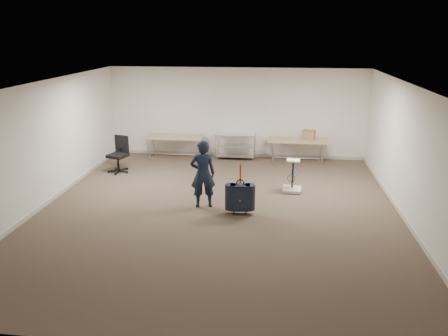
# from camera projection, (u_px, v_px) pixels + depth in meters

# --- Properties ---
(ground) EXTENTS (9.00, 9.00, 0.00)m
(ground) POSITION_uv_depth(u_px,v_px,m) (218.00, 210.00, 9.81)
(ground) COLOR #433529
(ground) RESTS_ON ground
(room_shell) EXTENTS (8.00, 9.00, 9.00)m
(room_shell) POSITION_uv_depth(u_px,v_px,m) (225.00, 187.00, 11.10)
(room_shell) COLOR silver
(room_shell) RESTS_ON ground
(folding_table_left) EXTENTS (1.80, 0.75, 0.73)m
(folding_table_left) POSITION_uv_depth(u_px,v_px,m) (174.00, 138.00, 13.56)
(folding_table_left) COLOR #A28363
(folding_table_left) RESTS_ON ground
(folding_table_right) EXTENTS (1.80, 0.75, 0.73)m
(folding_table_right) POSITION_uv_depth(u_px,v_px,m) (298.00, 141.00, 13.14)
(folding_table_right) COLOR #A28363
(folding_table_right) RESTS_ON ground
(wire_shelf) EXTENTS (1.22, 0.47, 0.80)m
(wire_shelf) POSITION_uv_depth(u_px,v_px,m) (236.00, 145.00, 13.66)
(wire_shelf) COLOR silver
(wire_shelf) RESTS_ON ground
(person) EXTENTS (0.64, 0.50, 1.56)m
(person) POSITION_uv_depth(u_px,v_px,m) (203.00, 174.00, 9.81)
(person) COLOR black
(person) RESTS_ON ground
(suitcase) EXTENTS (0.44, 0.28, 1.15)m
(suitcase) POSITION_uv_depth(u_px,v_px,m) (240.00, 197.00, 9.50)
(suitcase) COLOR black
(suitcase) RESTS_ON ground
(office_chair) EXTENTS (0.62, 0.62, 1.03)m
(office_chair) POSITION_uv_depth(u_px,v_px,m) (119.00, 161.00, 12.42)
(office_chair) COLOR black
(office_chair) RESTS_ON ground
(equipment_cart) EXTENTS (0.48, 0.48, 0.83)m
(equipment_cart) POSITION_uv_depth(u_px,v_px,m) (292.00, 183.00, 10.90)
(equipment_cart) COLOR beige
(equipment_cart) RESTS_ON ground
(cardboard_box) EXTENTS (0.42, 0.35, 0.27)m
(cardboard_box) POSITION_uv_depth(u_px,v_px,m) (309.00, 135.00, 13.13)
(cardboard_box) COLOR olive
(cardboard_box) RESTS_ON folding_table_right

